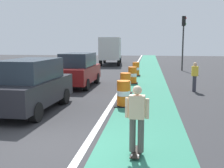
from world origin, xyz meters
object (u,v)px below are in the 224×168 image
(parked_suv_second, at_px, (78,70))
(traffic_barrel_far, at_px, (136,69))
(traffic_barrel_front, at_px, (124,94))
(traffic_barrel_back, at_px, (132,75))
(skateboarder_on_lane, at_px, (137,118))
(parked_suv_nearest, at_px, (31,85))
(traffic_light_corner, at_px, (183,34))
(pedestrian_crossing, at_px, (195,76))
(delivery_truck_down_block, at_px, (111,49))
(traffic_barrel_mid, at_px, (125,83))

(parked_suv_second, height_order, traffic_barrel_far, parked_suv_second)
(traffic_barrel_front, xyz_separation_m, traffic_barrel_back, (-0.04, 6.58, 0.00))
(skateboarder_on_lane, xyz_separation_m, traffic_barrel_back, (-0.83, 11.62, -0.38))
(parked_suv_nearest, bearing_deg, traffic_barrel_front, 20.57)
(parked_suv_nearest, relative_size, traffic_barrel_front, 4.28)
(parked_suv_nearest, xyz_separation_m, traffic_light_corner, (7.65, 16.80, 2.47))
(traffic_barrel_front, bearing_deg, pedestrian_crossing, 48.67)
(delivery_truck_down_block, height_order, pedestrian_crossing, delivery_truck_down_block)
(delivery_truck_down_block, distance_m, traffic_light_corner, 10.24)
(parked_suv_nearest, xyz_separation_m, traffic_barrel_front, (3.49, 1.31, -0.50))
(parked_suv_nearest, distance_m, traffic_barrel_far, 12.74)
(parked_suv_second, height_order, traffic_light_corner, traffic_light_corner)
(traffic_barrel_mid, bearing_deg, traffic_light_corner, 70.89)
(skateboarder_on_lane, xyz_separation_m, traffic_light_corner, (3.37, 20.53, 2.59))
(traffic_barrel_back, relative_size, traffic_barrel_far, 1.00)
(parked_suv_second, height_order, traffic_barrel_back, parked_suv_second)
(skateboarder_on_lane, distance_m, delivery_truck_down_block, 27.35)
(skateboarder_on_lane, height_order, traffic_barrel_front, skateboarder_on_lane)
(traffic_barrel_mid, distance_m, traffic_barrel_back, 3.62)
(parked_suv_second, relative_size, traffic_light_corner, 0.91)
(parked_suv_nearest, distance_m, traffic_barrel_mid, 5.43)
(parked_suv_nearest, relative_size, traffic_barrel_far, 4.28)
(parked_suv_second, distance_m, traffic_light_corner, 13.15)
(parked_suv_second, xyz_separation_m, traffic_barrel_far, (3.20, 6.05, -0.50))
(traffic_barrel_mid, relative_size, traffic_barrel_back, 1.00)
(skateboarder_on_lane, xyz_separation_m, parked_suv_second, (-4.02, 9.92, 0.12))
(skateboarder_on_lane, distance_m, parked_suv_second, 10.70)
(skateboarder_on_lane, relative_size, parked_suv_nearest, 0.36)
(delivery_truck_down_block, bearing_deg, traffic_barrel_back, -76.85)
(skateboarder_on_lane, distance_m, parked_suv_nearest, 5.68)
(skateboarder_on_lane, distance_m, pedestrian_crossing, 9.45)
(parked_suv_second, distance_m, traffic_barrel_far, 6.87)
(traffic_barrel_mid, xyz_separation_m, traffic_barrel_far, (0.16, 7.97, 0.00))
(traffic_barrel_mid, xyz_separation_m, pedestrian_crossing, (3.70, 1.05, 0.33))
(delivery_truck_down_block, bearing_deg, traffic_barrel_front, -80.62)
(delivery_truck_down_block, relative_size, pedestrian_crossing, 4.81)
(traffic_barrel_front, relative_size, traffic_light_corner, 0.21)
(skateboarder_on_lane, height_order, delivery_truck_down_block, delivery_truck_down_block)
(parked_suv_second, xyz_separation_m, traffic_barrel_mid, (3.04, -1.92, -0.50))
(traffic_barrel_mid, bearing_deg, parked_suv_second, 147.75)
(parked_suv_second, relative_size, traffic_barrel_far, 4.24)
(traffic_barrel_far, xyz_separation_m, traffic_light_corner, (4.18, 4.55, 2.97))
(traffic_barrel_mid, bearing_deg, pedestrian_crossing, 15.78)
(skateboarder_on_lane, relative_size, delivery_truck_down_block, 0.22)
(traffic_barrel_back, xyz_separation_m, traffic_barrel_far, (0.01, 4.36, 0.00))
(parked_suv_second, height_order, pedestrian_crossing, parked_suv_second)
(skateboarder_on_lane, bearing_deg, traffic_barrel_far, 92.93)
(delivery_truck_down_block, bearing_deg, pedestrian_crossing, -68.26)
(pedestrian_crossing, bearing_deg, traffic_barrel_mid, -164.22)
(delivery_truck_down_block, bearing_deg, parked_suv_nearest, -89.67)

